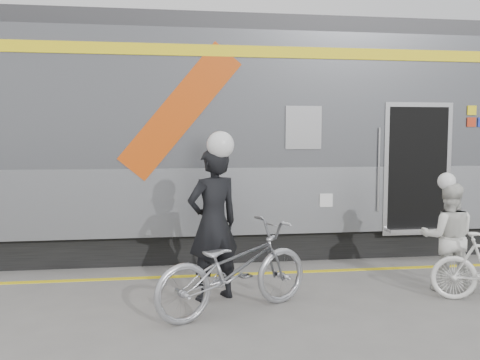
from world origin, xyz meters
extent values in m
plane|color=slate|center=(0.00, 0.00, 0.00)|extent=(90.00, 90.00, 0.00)
cube|color=black|center=(0.41, 4.20, 0.25)|extent=(24.00, 2.70, 0.50)
cube|color=#9EA0A5|center=(0.41, 4.20, 1.05)|extent=(24.00, 3.00, 1.10)
cube|color=#5B5D62|center=(0.41, 4.20, 2.70)|extent=(24.00, 3.00, 2.20)
cube|color=#38383A|center=(0.41, 4.20, 3.95)|extent=(24.00, 2.64, 0.30)
cube|color=yellow|center=(0.41, 2.69, 3.45)|extent=(24.00, 0.02, 0.18)
cube|color=#D1480C|center=(-1.39, 2.69, 2.50)|extent=(1.96, 0.01, 2.19)
cube|color=black|center=(0.61, 2.69, 2.25)|extent=(0.55, 0.02, 0.65)
cube|color=black|center=(2.61, 2.90, 1.55)|extent=(1.05, 0.45, 2.10)
cube|color=silver|center=(2.61, 2.69, 1.55)|extent=(1.20, 0.02, 2.25)
cylinder|color=silver|center=(1.91, 2.67, 1.55)|extent=(0.04, 0.04, 1.40)
cube|color=silver|center=(2.61, 2.65, 0.52)|extent=(1.05, 0.25, 0.06)
cube|color=yellow|center=(3.56, 2.69, 2.55)|extent=(0.16, 0.01, 0.16)
cube|color=red|center=(3.56, 2.69, 2.35)|extent=(0.16, 0.01, 0.16)
cube|color=silver|center=(1.01, 2.69, 1.05)|extent=(0.22, 0.01, 0.22)
cube|color=yellow|center=(0.00, 2.15, 0.00)|extent=(24.00, 0.12, 0.01)
imported|color=black|center=(-1.01, 1.04, 0.99)|extent=(0.86, 0.74, 1.98)
imported|color=#A4A5AB|center=(-0.81, 0.49, 0.55)|extent=(2.19, 1.53, 1.09)
imported|color=silver|center=(2.18, 0.95, 0.74)|extent=(0.87, 0.78, 1.48)
sphere|color=white|center=(-1.01, 1.04, 2.15)|extent=(0.34, 0.34, 0.34)
sphere|color=white|center=(2.18, 0.95, 1.60)|extent=(0.24, 0.24, 0.24)
camera|label=1|loc=(-1.58, -5.39, 2.11)|focal=38.00mm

